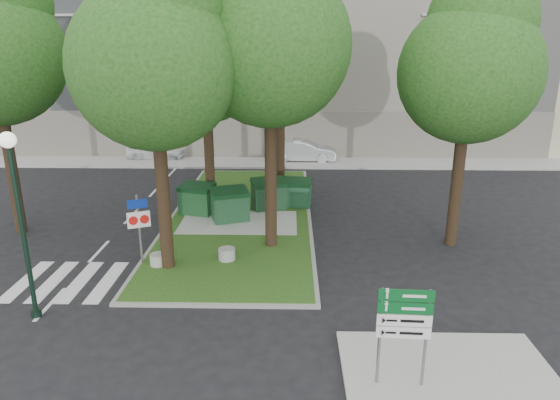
{
  "coord_description": "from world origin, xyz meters",
  "views": [
    {
      "loc": [
        2.73,
        -13.24,
        7.53
      ],
      "look_at": [
        2.34,
        4.26,
        2.0
      ],
      "focal_mm": 32.0,
      "sensor_mm": 36.0,
      "label": 1
    }
  ],
  "objects_px": {
    "litter_bin": "(300,196)",
    "car_silver": "(302,151)",
    "tree_median_far": "(282,26)",
    "bollard_right": "(227,254)",
    "dumpster_a": "(197,199)",
    "bollard_mid": "(225,254)",
    "dumpster_d": "(296,193)",
    "bollard_left": "(158,259)",
    "tree_median_near_right": "(273,29)",
    "dumpster_b": "(230,205)",
    "car_white": "(156,150)",
    "street_lamp": "(18,205)",
    "tree_median_mid": "(207,56)",
    "dumpster_c": "(269,194)",
    "directional_sign": "(404,322)",
    "traffic_sign_pole": "(139,221)",
    "tree_street_right": "(472,59)",
    "tree_median_near_left": "(156,50)"
  },
  "relations": [
    {
      "from": "dumpster_a",
      "to": "directional_sign",
      "type": "height_order",
      "value": "directional_sign"
    },
    {
      "from": "street_lamp",
      "to": "bollard_mid",
      "type": "bearing_deg",
      "value": 37.91
    },
    {
      "from": "tree_median_near_right",
      "to": "tree_median_far",
      "type": "height_order",
      "value": "tree_median_far"
    },
    {
      "from": "tree_median_mid",
      "to": "car_white",
      "type": "relative_size",
      "value": 2.6
    },
    {
      "from": "tree_street_right",
      "to": "dumpster_c",
      "type": "relative_size",
      "value": 5.67
    },
    {
      "from": "street_lamp",
      "to": "dumpster_a",
      "type": "bearing_deg",
      "value": 70.89
    },
    {
      "from": "litter_bin",
      "to": "car_white",
      "type": "distance_m",
      "value": 13.76
    },
    {
      "from": "dumpster_a",
      "to": "bollard_right",
      "type": "xyz_separation_m",
      "value": [
        1.97,
        -5.06,
        -0.46
      ]
    },
    {
      "from": "tree_median_far",
      "to": "dumpster_c",
      "type": "relative_size",
      "value": 6.72
    },
    {
      "from": "tree_street_right",
      "to": "dumpster_b",
      "type": "height_order",
      "value": "tree_street_right"
    },
    {
      "from": "tree_median_near_right",
      "to": "bollard_mid",
      "type": "bearing_deg",
      "value": -140.33
    },
    {
      "from": "tree_median_near_left",
      "to": "street_lamp",
      "type": "distance_m",
      "value": 6.02
    },
    {
      "from": "dumpster_d",
      "to": "traffic_sign_pole",
      "type": "relative_size",
      "value": 0.59
    },
    {
      "from": "tree_median_near_right",
      "to": "dumpster_a",
      "type": "height_order",
      "value": "tree_median_near_right"
    },
    {
      "from": "dumpster_b",
      "to": "dumpster_c",
      "type": "xyz_separation_m",
      "value": [
        1.6,
        1.67,
        -0.02
      ]
    },
    {
      "from": "street_lamp",
      "to": "car_silver",
      "type": "bearing_deg",
      "value": 67.85
    },
    {
      "from": "litter_bin",
      "to": "tree_median_near_left",
      "type": "bearing_deg",
      "value": -123.22
    },
    {
      "from": "dumpster_a",
      "to": "bollard_mid",
      "type": "distance_m",
      "value": 5.37
    },
    {
      "from": "tree_median_far",
      "to": "dumpster_d",
      "type": "relative_size",
      "value": 7.73
    },
    {
      "from": "dumpster_c",
      "to": "bollard_mid",
      "type": "bearing_deg",
      "value": -120.49
    },
    {
      "from": "directional_sign",
      "to": "car_silver",
      "type": "height_order",
      "value": "directional_sign"
    },
    {
      "from": "bollard_mid",
      "to": "litter_bin",
      "type": "bearing_deg",
      "value": 66.54
    },
    {
      "from": "traffic_sign_pole",
      "to": "tree_median_near_right",
      "type": "bearing_deg",
      "value": -2.96
    },
    {
      "from": "bollard_left",
      "to": "bollard_right",
      "type": "relative_size",
      "value": 0.95
    },
    {
      "from": "bollard_left",
      "to": "bollard_mid",
      "type": "relative_size",
      "value": 1.12
    },
    {
      "from": "tree_street_right",
      "to": "car_white",
      "type": "xyz_separation_m",
      "value": [
        -15.45,
        14.44,
        -6.33
      ]
    },
    {
      "from": "tree_median_mid",
      "to": "dumpster_b",
      "type": "xyz_separation_m",
      "value": [
        1.02,
        -1.79,
        -6.16
      ]
    },
    {
      "from": "traffic_sign_pole",
      "to": "dumpster_c",
      "type": "bearing_deg",
      "value": 31.76
    },
    {
      "from": "tree_median_far",
      "to": "bollard_right",
      "type": "xyz_separation_m",
      "value": [
        -1.82,
        -8.96,
        -7.99
      ]
    },
    {
      "from": "tree_median_near_right",
      "to": "tree_street_right",
      "type": "relative_size",
      "value": 1.14
    },
    {
      "from": "tree_median_far",
      "to": "car_white",
      "type": "relative_size",
      "value": 3.11
    },
    {
      "from": "dumpster_a",
      "to": "car_silver",
      "type": "bearing_deg",
      "value": 81.27
    },
    {
      "from": "dumpster_d",
      "to": "directional_sign",
      "type": "relative_size",
      "value": 0.65
    },
    {
      "from": "bollard_mid",
      "to": "directional_sign",
      "type": "height_order",
      "value": "directional_sign"
    },
    {
      "from": "bollard_right",
      "to": "car_silver",
      "type": "relative_size",
      "value": 0.13
    },
    {
      "from": "tree_median_near_right",
      "to": "street_lamp",
      "type": "height_order",
      "value": "tree_median_near_right"
    },
    {
      "from": "dumpster_a",
      "to": "tree_median_far",
      "type": "bearing_deg",
      "value": 61.66
    },
    {
      "from": "litter_bin",
      "to": "car_silver",
      "type": "relative_size",
      "value": 0.18
    },
    {
      "from": "tree_median_far",
      "to": "litter_bin",
      "type": "distance_m",
      "value": 8.24
    },
    {
      "from": "bollard_left",
      "to": "traffic_sign_pole",
      "type": "distance_m",
      "value": 1.5
    },
    {
      "from": "litter_bin",
      "to": "car_silver",
      "type": "distance_m",
      "value": 9.51
    },
    {
      "from": "dumpster_d",
      "to": "tree_median_far",
      "type": "bearing_deg",
      "value": 113.63
    },
    {
      "from": "tree_street_right",
      "to": "bollard_mid",
      "type": "distance_m",
      "value": 11.12
    },
    {
      "from": "dumpster_a",
      "to": "directional_sign",
      "type": "relative_size",
      "value": 0.73
    },
    {
      "from": "dumpster_b",
      "to": "car_white",
      "type": "bearing_deg",
      "value": 99.12
    },
    {
      "from": "dumpster_b",
      "to": "bollard_right",
      "type": "height_order",
      "value": "dumpster_b"
    },
    {
      "from": "bollard_mid",
      "to": "bollard_right",
      "type": "bearing_deg",
      "value": -42.59
    },
    {
      "from": "dumpster_c",
      "to": "dumpster_a",
      "type": "bearing_deg",
      "value": 175.93
    },
    {
      "from": "bollard_mid",
      "to": "traffic_sign_pole",
      "type": "height_order",
      "value": "traffic_sign_pole"
    },
    {
      "from": "dumpster_a",
      "to": "dumpster_d",
      "type": "height_order",
      "value": "dumpster_a"
    }
  ]
}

